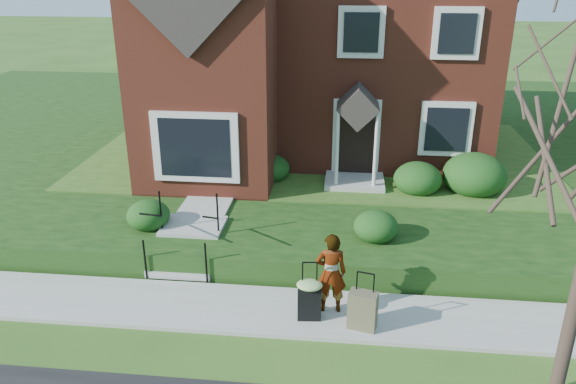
# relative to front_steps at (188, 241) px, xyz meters

# --- Properties ---
(ground) EXTENTS (120.00, 120.00, 0.00)m
(ground) POSITION_rel_front_steps_xyz_m (2.50, -1.84, -0.47)
(ground) COLOR #2D5119
(ground) RESTS_ON ground
(sidewalk) EXTENTS (60.00, 1.60, 0.08)m
(sidewalk) POSITION_rel_front_steps_xyz_m (2.50, -1.84, -0.43)
(sidewalk) COLOR #9E9B93
(sidewalk) RESTS_ON ground
(terrace) EXTENTS (44.00, 20.00, 0.60)m
(terrace) POSITION_rel_front_steps_xyz_m (6.50, 9.06, -0.17)
(terrace) COLOR black
(terrace) RESTS_ON ground
(walkway) EXTENTS (1.20, 6.00, 0.06)m
(walkway) POSITION_rel_front_steps_xyz_m (0.00, 3.16, 0.16)
(walkway) COLOR #9E9B93
(walkway) RESTS_ON terrace
(front_steps) EXTENTS (1.40, 2.02, 1.50)m
(front_steps) POSITION_rel_front_steps_xyz_m (0.00, 0.00, 0.00)
(front_steps) COLOR #9E9B93
(front_steps) RESTS_ON ground
(foundation_shrubs) EXTENTS (10.06, 4.43, 1.16)m
(foundation_shrubs) POSITION_rel_front_steps_xyz_m (3.40, 3.00, 0.61)
(foundation_shrubs) COLOR #153510
(foundation_shrubs) RESTS_ON terrace
(woman) EXTENTS (0.63, 0.45, 1.62)m
(woman) POSITION_rel_front_steps_xyz_m (3.24, -1.74, 0.41)
(woman) COLOR #999999
(woman) RESTS_ON sidewalk
(suitcase_black) EXTENTS (0.51, 0.43, 1.16)m
(suitcase_black) POSITION_rel_front_steps_xyz_m (2.86, -2.05, 0.06)
(suitcase_black) COLOR black
(suitcase_black) RESTS_ON sidewalk
(suitcase_olive) EXTENTS (0.57, 0.40, 1.11)m
(suitcase_olive) POSITION_rel_front_steps_xyz_m (3.84, -2.25, -0.02)
(suitcase_olive) COLOR brown
(suitcase_olive) RESTS_ON sidewalk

